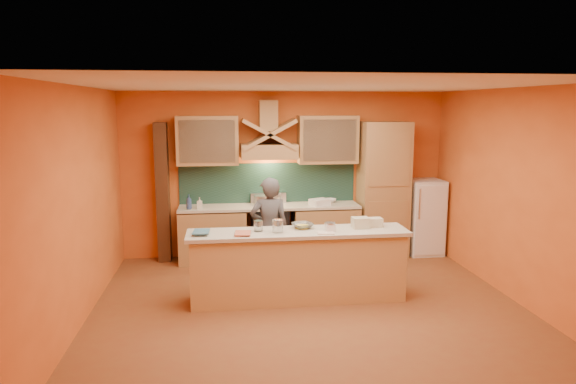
{
  "coord_description": "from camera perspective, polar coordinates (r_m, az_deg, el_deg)",
  "views": [
    {
      "loc": [
        -1.07,
        -6.17,
        2.57
      ],
      "look_at": [
        -0.16,
        0.9,
        1.36
      ],
      "focal_mm": 32.0,
      "sensor_mm": 36.0,
      "label": 1
    }
  ],
  "objects": [
    {
      "name": "base_cabinet_right",
      "position": [
        8.8,
        4.15,
        -4.47
      ],
      "size": [
        1.1,
        0.6,
        0.86
      ],
      "primitive_type": "cube",
      "color": "#AF8250",
      "rests_on": "floor"
    },
    {
      "name": "person",
      "position": [
        7.48,
        -2.08,
        -4.24
      ],
      "size": [
        0.57,
        0.38,
        1.55
      ],
      "primitive_type": "imported",
      "rotation": [
        0.0,
        0.0,
        3.16
      ],
      "color": "#4C4C51",
      "rests_on": "floor"
    },
    {
      "name": "upper_cabinet_right",
      "position": [
        8.69,
        4.43,
        5.83
      ],
      "size": [
        1.0,
        0.35,
        0.8
      ],
      "primitive_type": "cube",
      "color": "#AF8250",
      "rests_on": "wall_back"
    },
    {
      "name": "book_upper",
      "position": [
        6.65,
        -10.5,
        -4.38
      ],
      "size": [
        0.23,
        0.29,
        0.02
      ],
      "primitive_type": "imported",
      "rotation": [
        0.0,
        0.0,
        -0.08
      ],
      "color": "#3B6982",
      "rests_on": "island_top"
    },
    {
      "name": "floor",
      "position": [
        6.76,
        2.35,
        -12.71
      ],
      "size": [
        5.5,
        5.0,
        0.01
      ],
      "primitive_type": "cube",
      "color": "brown",
      "rests_on": "ground"
    },
    {
      "name": "range_hood",
      "position": [
        8.49,
        -2.13,
        4.54
      ],
      "size": [
        0.92,
        0.5,
        0.24
      ],
      "primitive_type": "cube",
      "color": "#AF8250",
      "rests_on": "wall_back"
    },
    {
      "name": "backsplash",
      "position": [
        8.79,
        -2.24,
        0.97
      ],
      "size": [
        3.0,
        0.03,
        0.7
      ],
      "primitive_type": "cube",
      "color": "#18352E",
      "rests_on": "wall_back"
    },
    {
      "name": "cloth",
      "position": [
        6.62,
        4.24,
        -4.53
      ],
      "size": [
        0.24,
        0.19,
        0.01
      ],
      "primitive_type": "cube",
      "rotation": [
        0.0,
        0.0,
        -0.14
      ],
      "color": "beige",
      "rests_on": "island_top"
    },
    {
      "name": "counter_top",
      "position": [
        8.57,
        -2.06,
        -1.63
      ],
      "size": [
        3.0,
        0.62,
        0.04
      ],
      "primitive_type": "cube",
      "color": "beige",
      "rests_on": "base_cabinet_left"
    },
    {
      "name": "ceiling",
      "position": [
        6.26,
        2.53,
        11.73
      ],
      "size": [
        5.5,
        5.0,
        0.01
      ],
      "primitive_type": "cube",
      "color": "white",
      "rests_on": "wall_back"
    },
    {
      "name": "grocery_bag_b",
      "position": [
        7.06,
        9.61,
        -3.33
      ],
      "size": [
        0.2,
        0.16,
        0.12
      ],
      "primitive_type": "cube",
      "rotation": [
        0.0,
        0.0,
        0.03
      ],
      "color": "beige",
      "rests_on": "island_top"
    },
    {
      "name": "soap_bottle_b",
      "position": [
        8.38,
        -10.95,
        -1.09
      ],
      "size": [
        0.1,
        0.1,
        0.24
      ],
      "primitive_type": "imported",
      "rotation": [
        0.0,
        0.0,
        0.05
      ],
      "color": "navy",
      "rests_on": "counter_top"
    },
    {
      "name": "wall_right",
      "position": [
        7.35,
        24.09,
        -0.38
      ],
      "size": [
        0.02,
        5.0,
        2.8
      ],
      "primitive_type": "cube",
      "color": "orange",
      "rests_on": "floor"
    },
    {
      "name": "wall_back",
      "position": [
        8.81,
        -0.32,
        1.99
      ],
      "size": [
        5.5,
        0.02,
        2.8
      ],
      "primitive_type": "cube",
      "color": "orange",
      "rests_on": "floor"
    },
    {
      "name": "fridge",
      "position": [
        9.26,
        14.85,
        -2.68
      ],
      "size": [
        0.58,
        0.6,
        1.3
      ],
      "primitive_type": "cube",
      "color": "white",
      "rests_on": "floor"
    },
    {
      "name": "kitchen_scale",
      "position": [
        6.71,
        4.69,
        -3.96
      ],
      "size": [
        0.13,
        0.13,
        0.1
      ],
      "primitive_type": "cube",
      "rotation": [
        0.0,
        0.0,
        0.05
      ],
      "color": "white",
      "rests_on": "island_top"
    },
    {
      "name": "pot_large",
      "position": [
        8.57,
        -3.0,
        -1.04
      ],
      "size": [
        0.23,
        0.23,
        0.17
      ],
      "primitive_type": "cylinder",
      "rotation": [
        0.0,
        0.0,
        -0.02
      ],
      "color": "silver",
      "rests_on": "stove"
    },
    {
      "name": "island_top",
      "position": [
        6.74,
        1.14,
        -4.54
      ],
      "size": [
        2.9,
        0.62,
        0.05
      ],
      "primitive_type": "cube",
      "color": "beige",
      "rests_on": "island_body"
    },
    {
      "name": "wall_front",
      "position": [
        3.99,
        8.57,
        -7.49
      ],
      "size": [
        5.5,
        0.02,
        2.8
      ],
      "primitive_type": "cube",
      "color": "orange",
      "rests_on": "floor"
    },
    {
      "name": "trim_column_left",
      "position": [
        8.69,
        -13.73,
        -0.06
      ],
      "size": [
        0.2,
        0.3,
        2.3
      ],
      "primitive_type": "cube",
      "color": "#472816",
      "rests_on": "floor"
    },
    {
      "name": "stove",
      "position": [
        8.66,
        -2.04,
        -4.55
      ],
      "size": [
        0.6,
        0.58,
        0.9
      ],
      "primitive_type": "cube",
      "color": "black",
      "rests_on": "floor"
    },
    {
      "name": "book_lower",
      "position": [
        6.57,
        -5.94,
        -4.62
      ],
      "size": [
        0.23,
        0.29,
        0.03
      ],
      "primitive_type": "imported",
      "rotation": [
        0.0,
        0.0,
        -0.09
      ],
      "color": "#B95C42",
      "rests_on": "island_top"
    },
    {
      "name": "soap_bottle_a",
      "position": [
        8.4,
        -9.8,
        -1.21
      ],
      "size": [
        0.08,
        0.09,
        0.18
      ],
      "primitive_type": "imported",
      "rotation": [
        0.0,
        0.0,
        -0.02
      ],
      "color": "silver",
      "rests_on": "counter_top"
    },
    {
      "name": "dish_rack",
      "position": [
        8.56,
        3.54,
        -1.14
      ],
      "size": [
        0.37,
        0.34,
        0.11
      ],
      "primitive_type": "cube",
      "rotation": [
        0.0,
        0.0,
        0.43
      ],
      "color": "white",
      "rests_on": "counter_top"
    },
    {
      "name": "wall_left",
      "position": [
        6.5,
        -22.22,
        -1.46
      ],
      "size": [
        0.02,
        5.0,
        2.8
      ],
      "primitive_type": "cube",
      "color": "orange",
      "rests_on": "floor"
    },
    {
      "name": "base_cabinet_left",
      "position": [
        8.64,
        -8.35,
        -4.83
      ],
      "size": [
        1.1,
        0.6,
        0.86
      ],
      "primitive_type": "cube",
      "color": "#AF8250",
      "rests_on": "floor"
    },
    {
      "name": "hood_chimney",
      "position": [
        8.55,
        -2.21,
        8.47
      ],
      "size": [
        0.3,
        0.3,
        0.5
      ],
      "primitive_type": "cube",
      "color": "#AF8250",
      "rests_on": "wall_back"
    },
    {
      "name": "upper_cabinet_left",
      "position": [
        8.51,
        -8.93,
        5.67
      ],
      "size": [
        1.0,
        0.35,
        0.8
      ],
      "primitive_type": "cube",
      "color": "#AF8250",
      "rests_on": "wall_back"
    },
    {
      "name": "mixing_bowl",
      "position": [
        6.87,
        1.61,
        -3.76
      ],
      "size": [
        0.34,
        0.34,
        0.07
      ],
      "primitive_type": "imported",
      "rotation": [
        0.0,
        0.0,
        0.27
      ],
      "color": "silver",
      "rests_on": "island_top"
    },
    {
      "name": "pot_small",
      "position": [
        8.72,
        -1.44,
        -0.91
      ],
      "size": [
        0.28,
        0.28,
        0.15
      ],
      "primitive_type": "cylinder",
      "rotation": [
        0.0,
        0.0,
        0.38
      ],
      "color": "silver",
      "rests_on": "stove"
    },
    {
      "name": "grocery_bag_a",
      "position": [
        6.94,
        8.05,
        -3.4
      ],
      "size": [
        0.22,
        0.18,
        0.14
      ],
      "primitive_type": "cube",
      "rotation": [
        0.0,
        0.0,
        0.02
      ],
      "color": "beige",
      "rests_on": "island_top"
    },
    {
      "name": "pantry_column",
      "position": [
        8.91,
        10.52,
        0.29
      ],
      "size": [
        0.8,
        0.6,
        2.3
      ],
      "primitive_type": "cube",
      "color": "#AF8250",
      "rests_on": "floor"
    },
    {
      "name": "bowl_back",
      "position": [
        8.85,
        4.7,
        -0.95
      ],
      "size": [
        0.26,
        0.26,
        0.06
      ],
      "primitive_type": "imported",
      "rotation": [
        0.0,
        0.0,
        0.32
      ],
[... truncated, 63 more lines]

